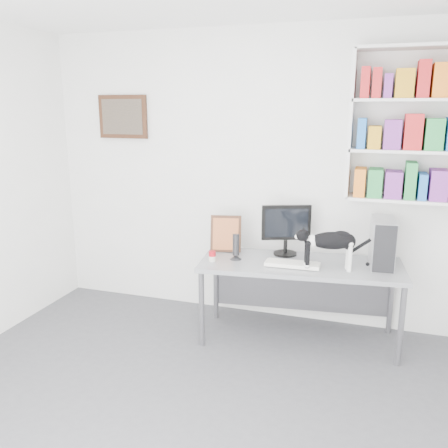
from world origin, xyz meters
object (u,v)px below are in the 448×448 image
at_px(leaning_print, 226,233).
at_px(pc_tower, 382,242).
at_px(keyboard, 292,264).
at_px(cat, 330,250).
at_px(monitor, 286,230).
at_px(speaker, 236,246).
at_px(bookshelf, 415,126).
at_px(desk, 299,301).
at_px(soup_can, 212,256).

bearing_deg(leaning_print, pc_tower, -11.37).
distance_m(keyboard, cat, 0.34).
height_order(monitor, pc_tower, monitor).
relative_size(speaker, cat, 0.43).
height_order(keyboard, leaning_print, leaning_print).
bearing_deg(cat, speaker, 161.86).
xyz_separation_m(monitor, speaker, (-0.38, -0.27, -0.11)).
bearing_deg(bookshelf, cat, -144.30).
distance_m(monitor, keyboard, 0.38).
height_order(bookshelf, keyboard, bookshelf).
height_order(monitor, speaker, monitor).
relative_size(bookshelf, desk, 0.73).
xyz_separation_m(monitor, keyboard, (0.12, -0.29, -0.21)).
height_order(speaker, cat, cat).
bearing_deg(desk, keyboard, -123.61).
relative_size(monitor, cat, 0.85).
bearing_deg(monitor, soup_can, -166.41).
relative_size(bookshelf, speaker, 5.26).
xyz_separation_m(monitor, soup_can, (-0.56, -0.38, -0.19)).
bearing_deg(keyboard, leaning_print, 158.61).
distance_m(desk, leaning_print, 0.89).
distance_m(keyboard, speaker, 0.51).
distance_m(bookshelf, leaning_print, 1.82).
distance_m(leaning_print, cat, 0.98).
height_order(soup_can, cat, cat).
relative_size(monitor, soup_can, 5.22).
bearing_deg(soup_can, desk, 14.38).
relative_size(desk, leaning_print, 4.93).
height_order(monitor, keyboard, monitor).
relative_size(soup_can, cat, 0.16).
distance_m(pc_tower, cat, 0.47).
height_order(monitor, cat, monitor).
height_order(keyboard, pc_tower, pc_tower).
bearing_deg(monitor, pc_tower, -23.58).
bearing_deg(desk, bookshelf, 13.76).
bearing_deg(leaning_print, monitor, -5.24).
relative_size(speaker, leaning_print, 0.68).
xyz_separation_m(pc_tower, leaning_print, (-1.35, -0.02, -0.03)).
height_order(bookshelf, soup_can, bookshelf).
bearing_deg(keyboard, cat, -3.84).
height_order(keyboard, soup_can, soup_can).
xyz_separation_m(desk, monitor, (-0.17, 0.19, 0.59)).
xyz_separation_m(bookshelf, pc_tower, (-0.18, -0.16, -0.94)).
bearing_deg(pc_tower, soup_can, -171.72).
bearing_deg(desk, cat, -30.87).
bearing_deg(cat, pc_tower, 16.67).
bearing_deg(pc_tower, desk, -172.83).
relative_size(pc_tower, soup_can, 4.48).
bearing_deg(soup_can, pc_tower, 13.42).
relative_size(desk, speaker, 7.21).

